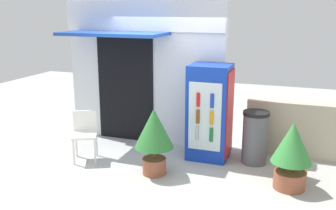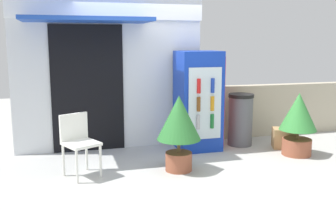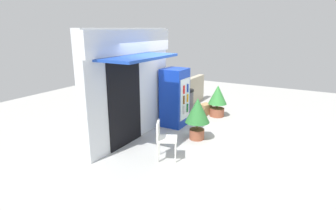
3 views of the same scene
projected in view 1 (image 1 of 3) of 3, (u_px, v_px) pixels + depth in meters
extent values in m
plane|color=#B2B2AD|center=(152.00, 168.00, 6.51)|extent=(16.00, 16.00, 0.00)
cube|color=silver|center=(146.00, 72.00, 7.60)|extent=(3.25, 0.26, 2.83)
cube|color=white|center=(141.00, 16.00, 7.17)|extent=(3.25, 0.08, 0.57)
cube|color=#1E47B2|center=(113.00, 34.00, 6.99)|extent=(1.95, 0.93, 0.06)
cube|color=black|center=(125.00, 89.00, 7.68)|extent=(1.20, 0.03, 2.15)
cube|color=#1438B2|center=(209.00, 112.00, 6.79)|extent=(0.71, 0.66, 1.71)
cube|color=silver|center=(205.00, 117.00, 6.48)|extent=(0.57, 0.02, 1.20)
cube|color=red|center=(230.00, 114.00, 6.67)|extent=(0.02, 0.59, 1.54)
cylinder|color=#B2B2B7|center=(197.00, 133.00, 6.58)|extent=(0.06, 0.06, 0.24)
cylinder|color=#196B2D|center=(211.00, 135.00, 6.50)|extent=(0.06, 0.06, 0.24)
cylinder|color=brown|center=(198.00, 117.00, 6.50)|extent=(0.06, 0.06, 0.24)
cylinder|color=orange|center=(212.00, 118.00, 6.42)|extent=(0.06, 0.06, 0.24)
cylinder|color=red|center=(198.00, 100.00, 6.43)|extent=(0.06, 0.06, 0.24)
cylinder|color=#1938A5|center=(212.00, 101.00, 6.35)|extent=(0.06, 0.06, 0.24)
cylinder|color=white|center=(74.00, 152.00, 6.59)|extent=(0.04, 0.04, 0.45)
cylinder|color=white|center=(95.00, 152.00, 6.63)|extent=(0.04, 0.04, 0.45)
cylinder|color=white|center=(76.00, 145.00, 6.95)|extent=(0.04, 0.04, 0.45)
cylinder|color=white|center=(96.00, 144.00, 6.99)|extent=(0.04, 0.04, 0.45)
cube|color=white|center=(85.00, 135.00, 6.73)|extent=(0.57, 0.58, 0.04)
cube|color=white|center=(85.00, 121.00, 6.87)|extent=(0.39, 0.22, 0.38)
cylinder|color=#995138|center=(154.00, 166.00, 6.25)|extent=(0.39, 0.39, 0.27)
cylinder|color=brown|center=(154.00, 153.00, 6.19)|extent=(0.05, 0.05, 0.20)
cone|color=#2D7533|center=(154.00, 128.00, 6.09)|extent=(0.64, 0.64, 0.64)
cylinder|color=#995138|center=(289.00, 180.00, 5.75)|extent=(0.47, 0.47, 0.27)
cylinder|color=brown|center=(290.00, 167.00, 5.69)|extent=(0.05, 0.05, 0.15)
cone|color=#388C3D|center=(292.00, 142.00, 5.60)|extent=(0.61, 0.61, 0.62)
cylinder|color=#595960|center=(255.00, 139.00, 6.62)|extent=(0.44, 0.44, 0.88)
cylinder|color=black|center=(256.00, 113.00, 6.51)|extent=(0.46, 0.46, 0.06)
cube|color=#B7AD93|center=(325.00, 133.00, 6.73)|extent=(2.76, 0.21, 1.02)
cube|color=tan|center=(292.00, 167.00, 6.11)|extent=(0.47, 0.42, 0.35)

